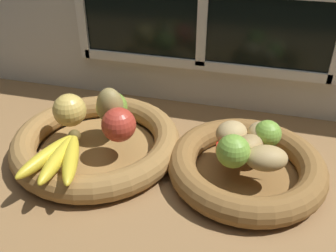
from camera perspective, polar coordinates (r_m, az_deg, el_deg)
ground_plane at (r=81.39cm, az=0.80°, el=-7.00°), size 140.00×90.00×3.00cm
back_wall at (r=94.66cm, az=5.67°, el=18.67°), size 140.00×4.60×55.00cm
fruit_bowl_left at (r=84.52cm, az=-10.85°, el=-2.46°), size 37.20×37.20×5.67cm
fruit_bowl_right at (r=77.79cm, az=11.85°, el=-6.06°), size 31.89×31.89×5.67cm
apple_red_right at (r=77.37cm, az=-7.54°, el=0.20°), size 7.22×7.22×7.22cm
apple_golden_left at (r=84.48cm, az=-14.81°, el=2.35°), size 7.33×7.33×7.33cm
apple_green_back at (r=84.09cm, az=-8.57°, el=2.87°), size 7.05×7.05×7.05cm
pear_brown at (r=82.55cm, az=-8.82°, el=2.94°), size 7.25×6.85×8.80cm
banana_bunch_front at (r=74.41cm, az=-16.26°, el=-4.48°), size 12.38×16.99×2.87cm
potato_large at (r=74.77cm, az=12.29°, el=-2.99°), size 7.38×7.83×4.21cm
potato_oblong at (r=77.14cm, az=9.67°, el=-1.11°), size 8.93×8.99×4.95cm
potato_small at (r=71.96cm, az=14.78°, el=-4.77°), size 9.27×7.69×4.58cm
potato_back at (r=78.61cm, az=14.11°, el=-1.18°), size 7.03×7.70×4.54cm
lime_near at (r=70.82cm, az=9.91°, el=-3.82°), size 6.44×6.44×6.44cm
lime_far at (r=77.88cm, az=14.93°, el=-1.17°), size 5.67×5.67×5.67cm
chili_pepper at (r=75.20cm, az=12.59°, el=-3.72°), size 13.65×2.51×2.27cm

